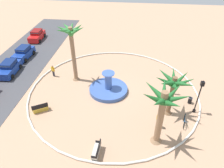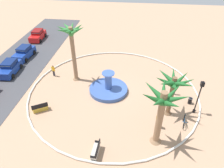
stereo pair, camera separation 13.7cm
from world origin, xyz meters
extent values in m
plane|color=tan|center=(0.00, 0.00, 0.00)|extent=(80.00, 80.00, 0.00)
torus|color=silver|center=(0.00, 0.00, 0.10)|extent=(19.29, 19.29, 0.20)
cube|color=#424247|center=(0.00, 14.05, 0.01)|extent=(48.00, 8.00, 0.03)
cylinder|color=#38569E|center=(-0.08, 0.58, 0.23)|extent=(4.41, 4.41, 0.45)
cylinder|color=#236093|center=(-0.08, 0.58, 0.19)|extent=(3.88, 3.88, 0.34)
cylinder|color=#38569E|center=(-0.08, 0.58, 1.42)|extent=(0.79, 0.79, 1.94)
cylinder|color=#3D5FAD|center=(-0.08, 0.58, 2.45)|extent=(1.41, 1.41, 0.12)
cylinder|color=#8E6B4C|center=(-6.71, -4.50, 2.72)|extent=(0.55, 0.55, 5.44)
cone|color=#8E6B4C|center=(-6.71, -4.50, 0.25)|extent=(1.04, 1.04, 0.50)
cone|color=#1E6028|center=(-5.83, -4.56, 5.00)|extent=(2.04, 0.70, 1.38)
cone|color=#1E6028|center=(-6.12, -3.80, 5.10)|extent=(1.74, 1.92, 1.21)
cone|color=#1E6028|center=(-6.90, -3.68, 4.94)|extent=(1.00, 2.05, 1.49)
cone|color=#1E6028|center=(-7.48, -4.04, 5.04)|extent=(2.02, 1.51, 1.32)
cone|color=#1E6028|center=(-7.45, -4.93, 4.96)|extent=(2.00, 1.48, 1.44)
cone|color=#1E6028|center=(-6.84, -5.38, 5.03)|extent=(0.86, 2.08, 1.34)
cone|color=#1E6028|center=(-6.16, -5.14, 4.94)|extent=(1.71, 1.86, 1.49)
cylinder|color=#8E6B4C|center=(1.84, 4.92, 3.38)|extent=(0.47, 0.47, 6.77)
cone|color=#8E6B4C|center=(1.84, 4.92, 0.25)|extent=(0.90, 0.90, 0.50)
cone|color=#337F38|center=(2.61, 4.97, 6.53)|extent=(1.74, 0.67, 1.01)
cone|color=#337F38|center=(2.40, 5.47, 6.57)|extent=(1.60, 1.60, 0.95)
cone|color=#337F38|center=(1.88, 5.68, 6.49)|extent=(0.65, 1.74, 1.08)
cone|color=#337F38|center=(1.32, 5.50, 6.55)|extent=(1.57, 1.64, 0.97)
cone|color=#337F38|center=(1.10, 5.01, 6.47)|extent=(1.76, 0.76, 1.12)
cone|color=#337F38|center=(1.30, 4.47, 6.37)|extent=(1.65, 1.50, 1.29)
cone|color=#337F38|center=(1.90, 4.18, 6.45)|extent=(0.70, 1.75, 1.15)
cone|color=#337F38|center=(2.36, 4.39, 6.45)|extent=(1.58, 1.62, 1.16)
cylinder|color=brown|center=(-3.02, -5.89, 2.18)|extent=(0.44, 0.44, 4.37)
cone|color=brown|center=(-3.02, -5.89, 0.25)|extent=(0.84, 0.84, 0.50)
cone|color=#1E6028|center=(-2.15, -5.92, 3.94)|extent=(2.00, 0.64, 1.36)
cone|color=#1E6028|center=(-2.39, -5.22, 4.07)|extent=(1.78, 1.85, 1.13)
cone|color=#1E6028|center=(-3.10, -5.03, 3.94)|extent=(0.74, 2.02, 1.35)
cone|color=#1E6028|center=(-3.61, -5.18, 4.07)|extent=(1.72, 1.90, 1.13)
cone|color=#1E6028|center=(-3.87, -5.84, 3.91)|extent=(1.99, 0.66, 1.40)
cone|color=#1E6028|center=(-3.58, -6.61, 4.07)|extent=(1.68, 1.93, 1.13)
cone|color=#1E6028|center=(-3.03, -6.74, 3.91)|extent=(0.58, 1.97, 1.41)
cone|color=#1E6028|center=(-2.47, -6.54, 3.91)|extent=(1.69, 1.87, 1.40)
cube|color=gold|center=(-4.19, 7.09, 0.45)|extent=(1.24, 1.63, 0.12)
cube|color=black|center=(-4.37, 6.99, 0.75)|extent=(0.88, 1.42, 0.50)
cube|color=gold|center=(-4.19, 7.09, 0.20)|extent=(1.14, 1.50, 0.39)
cube|color=black|center=(-4.57, 7.74, 0.59)|extent=(0.43, 0.30, 0.24)
cube|color=black|center=(-3.81, 6.45, 0.59)|extent=(0.43, 0.30, 0.24)
cube|color=beige|center=(-8.64, 0.48, 0.45)|extent=(1.63, 0.59, 0.12)
cube|color=black|center=(-8.65, 0.27, 0.75)|extent=(1.60, 0.17, 0.50)
cube|color=#B6ADA0|center=(-8.64, 0.48, 0.20)|extent=(1.50, 0.54, 0.39)
cube|color=black|center=(-9.39, 0.53, 0.59)|extent=(0.11, 0.45, 0.24)
cube|color=black|center=(-7.89, 0.44, 0.59)|extent=(0.11, 0.45, 0.24)
cylinder|color=black|center=(-2.54, -8.57, 1.67)|extent=(0.12, 0.12, 3.33)
cylinder|color=black|center=(-2.54, -8.57, 0.15)|extent=(0.28, 0.28, 0.30)
cube|color=black|center=(-2.54, -8.57, 3.55)|extent=(0.32, 0.32, 0.44)
sphere|color=#F2EDCC|center=(-2.54, -8.57, 3.55)|extent=(0.22, 0.22, 0.22)
cone|color=black|center=(-2.54, -8.57, 3.83)|extent=(0.20, 0.20, 0.18)
cylinder|color=black|center=(-1.17, -8.39, 0.35)|extent=(0.40, 0.40, 0.70)
torus|color=#4C4C51|center=(-1.17, -8.39, 0.70)|extent=(0.46, 0.46, 0.06)
torus|color=black|center=(-4.85, -7.15, 0.36)|extent=(0.72, 0.22, 0.72)
torus|color=black|center=(-3.87, -7.37, 0.36)|extent=(0.72, 0.22, 0.72)
cylinder|color=#1E66B2|center=(-4.36, -7.26, 0.59)|extent=(0.94, 0.26, 0.05)
cylinder|color=#1E66B2|center=(-4.02, -7.34, 0.74)|extent=(0.04, 0.04, 0.30)
cube|color=black|center=(-4.02, -7.34, 0.91)|extent=(0.22, 0.14, 0.06)
cylinder|color=#1E66B2|center=(-4.80, -7.16, 0.73)|extent=(0.12, 0.44, 0.03)
cylinder|color=#33333D|center=(0.23, -6.94, 0.42)|extent=(0.14, 0.14, 0.84)
cylinder|color=#33333D|center=(0.23, -6.76, 0.42)|extent=(0.14, 0.14, 0.84)
cube|color=#338C4C|center=(0.23, -6.85, 1.12)|extent=(0.21, 0.35, 0.56)
sphere|color=#9E7051|center=(0.23, -6.85, 1.52)|extent=(0.22, 0.22, 0.22)
cylinder|color=#338C4C|center=(0.24, -7.07, 1.12)|extent=(0.09, 0.09, 0.53)
cylinder|color=#338C4C|center=(0.22, -6.63, 1.12)|extent=(0.09, 0.09, 0.53)
cylinder|color=#33333D|center=(-5.09, -4.80, 0.42)|extent=(0.14, 0.14, 0.84)
cylinder|color=#33333D|center=(-4.97, -4.67, 0.42)|extent=(0.14, 0.14, 0.84)
cube|color=yellow|center=(-5.03, -4.74, 1.12)|extent=(0.38, 0.39, 0.56)
sphere|color=#9E7051|center=(-5.03, -4.74, 1.52)|extent=(0.22, 0.22, 0.22)
cylinder|color=yellow|center=(-5.18, -4.90, 1.12)|extent=(0.09, 0.09, 0.53)
cylinder|color=yellow|center=(-4.88, -4.57, 1.12)|extent=(0.09, 0.09, 0.53)
cylinder|color=#33333D|center=(2.25, 8.05, 0.40)|extent=(0.14, 0.14, 0.80)
cylinder|color=#33333D|center=(2.20, 7.88, 0.40)|extent=(0.14, 0.14, 0.80)
cube|color=yellow|center=(2.22, 7.96, 1.08)|extent=(0.29, 0.38, 0.56)
sphere|color=#9E7051|center=(2.22, 7.96, 1.48)|extent=(0.22, 0.22, 0.22)
cylinder|color=yellow|center=(2.29, 8.17, 1.08)|extent=(0.09, 0.09, 0.53)
cylinder|color=yellow|center=(2.16, 7.75, 1.08)|extent=(0.09, 0.09, 0.53)
cube|color=navy|center=(2.20, 13.87, 0.64)|extent=(4.10, 1.96, 0.90)
cube|color=navy|center=(2.40, 13.88, 1.36)|extent=(2.09, 1.57, 0.60)
cube|color=#333D47|center=(1.50, 13.83, 1.28)|extent=(0.38, 1.38, 0.51)
cylinder|color=black|center=(1.02, 12.94, 0.32)|extent=(0.65, 0.26, 0.64)
cylinder|color=black|center=(0.91, 14.64, 0.32)|extent=(0.65, 0.26, 0.64)
cylinder|color=black|center=(3.50, 13.10, 0.32)|extent=(0.65, 0.26, 0.64)
cylinder|color=black|center=(3.38, 14.80, 0.32)|extent=(0.65, 0.26, 0.64)
cube|color=navy|center=(6.50, 14.01, 0.64)|extent=(4.07, 1.87, 0.90)
cube|color=navy|center=(6.70, 14.00, 1.36)|extent=(2.06, 1.53, 0.60)
cube|color=#333D47|center=(5.80, 14.04, 1.28)|extent=(0.35, 1.37, 0.51)
cylinder|color=black|center=(5.23, 13.21, 0.32)|extent=(0.65, 0.25, 0.64)
cylinder|color=black|center=(5.30, 14.91, 0.32)|extent=(0.65, 0.25, 0.64)
cylinder|color=black|center=(7.71, 13.11, 0.32)|extent=(0.65, 0.25, 0.64)
cylinder|color=black|center=(7.78, 14.81, 0.32)|extent=(0.65, 0.25, 0.64)
cube|color=red|center=(13.06, 14.79, 0.64)|extent=(4.07, 1.88, 0.90)
cube|color=maroon|center=(13.26, 14.80, 1.36)|extent=(2.06, 1.53, 0.60)
cube|color=#333D47|center=(12.36, 14.76, 1.28)|extent=(0.35, 1.37, 0.51)
cylinder|color=black|center=(11.86, 13.89, 0.32)|extent=(0.65, 0.25, 0.64)
cylinder|color=black|center=(11.78, 15.59, 0.32)|extent=(0.65, 0.25, 0.64)
cylinder|color=black|center=(14.34, 14.00, 0.32)|extent=(0.65, 0.25, 0.64)
cylinder|color=black|center=(14.26, 15.70, 0.32)|extent=(0.65, 0.25, 0.64)
camera|label=1|loc=(-18.76, -1.99, 14.56)|focal=32.74mm
camera|label=2|loc=(-18.74, -2.13, 14.56)|focal=32.74mm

